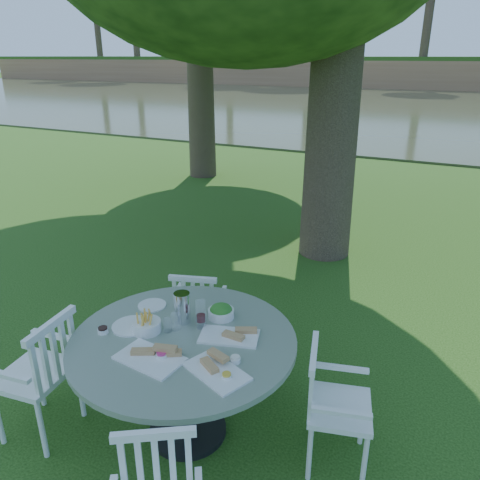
% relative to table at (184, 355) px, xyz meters
% --- Properties ---
extents(ground, '(140.00, 140.00, 0.00)m').
position_rel_table_xyz_m(ground, '(-0.40, 1.48, -0.67)').
color(ground, '#153B0C').
rests_on(ground, ground).
extents(table, '(1.53, 1.53, 0.81)m').
position_rel_table_xyz_m(table, '(0.00, 0.00, 0.00)').
color(table, black).
rests_on(table, ground).
extents(chair_ne, '(0.50, 0.52, 0.86)m').
position_rel_table_xyz_m(chair_ne, '(0.96, 0.20, -0.16)').
color(chair_ne, white).
rests_on(chair_ne, ground).
extents(chair_nw, '(0.52, 0.50, 0.83)m').
position_rel_table_xyz_m(chair_nw, '(-0.44, 0.88, -0.18)').
color(chair_nw, white).
rests_on(chair_nw, ground).
extents(chair_sw, '(0.51, 0.53, 0.95)m').
position_rel_table_xyz_m(chair_sw, '(-0.87, -0.43, -0.11)').
color(chair_sw, white).
rests_on(chair_sw, ground).
extents(tableware, '(1.17, 0.89, 0.23)m').
position_rel_table_xyz_m(tableware, '(-0.04, 0.05, 0.18)').
color(tableware, white).
rests_on(tableware, table).
extents(river, '(100.00, 28.00, 0.12)m').
position_rel_table_xyz_m(river, '(-0.40, 24.48, -0.67)').
color(river, '#363E24').
rests_on(river, ground).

